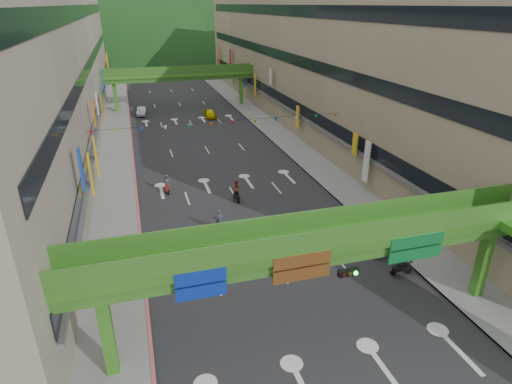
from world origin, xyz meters
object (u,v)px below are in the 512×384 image
object	(u,v)px
scooter_rider_mid	(237,190)
pedestrian_red	(409,219)
scooter_rider_near	(219,222)
car_yellow	(210,113)
car_silver	(142,111)
overpass_near	(342,255)

from	to	relation	value
scooter_rider_mid	pedestrian_red	distance (m)	15.31
scooter_rider_near	car_yellow	world-z (taller)	scooter_rider_near
scooter_rider_mid	pedestrian_red	size ratio (longest dim) A/B	1.25
scooter_rider_near	scooter_rider_mid	world-z (taller)	scooter_rider_mid
scooter_rider_mid	car_silver	xyz separation A→B (m)	(-6.92, 37.19, -0.44)
scooter_rider_near	pedestrian_red	world-z (taller)	scooter_rider_near
car_silver	overpass_near	bearing A→B (deg)	-75.58
car_silver	car_yellow	bearing A→B (deg)	-18.07
overpass_near	car_yellow	size ratio (longest dim) A/B	6.98
overpass_near	car_silver	world-z (taller)	overpass_near
scooter_rider_near	car_silver	world-z (taller)	scooter_rider_near
overpass_near	pedestrian_red	size ratio (longest dim) A/B	16.12
scooter_rider_mid	scooter_rider_near	bearing A→B (deg)	-117.52
scooter_rider_near	scooter_rider_mid	bearing A→B (deg)	62.48
scooter_rider_mid	pedestrian_red	world-z (taller)	scooter_rider_mid
scooter_rider_mid	car_silver	world-z (taller)	scooter_rider_mid
car_yellow	pedestrian_red	world-z (taller)	pedestrian_red
overpass_near	car_silver	bearing A→B (deg)	98.07
car_yellow	pedestrian_red	size ratio (longest dim) A/B	2.31
overpass_near	pedestrian_red	bearing A→B (deg)	40.39
overpass_near	scooter_rider_mid	xyz separation A→B (m)	(-1.01, 18.73, -4.08)
overpass_near	car_yellow	world-z (taller)	overpass_near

